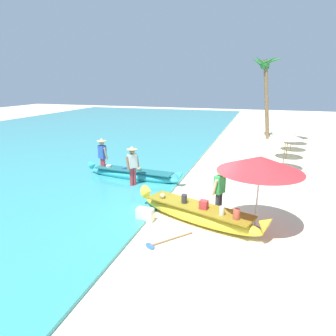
% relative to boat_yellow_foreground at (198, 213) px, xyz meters
% --- Properties ---
extents(ground_plane, '(80.00, 80.00, 0.00)m').
position_rel_boat_yellow_foreground_xyz_m(ground_plane, '(-0.43, 0.34, -0.31)').
color(ground_plane, beige).
extents(sea, '(24.00, 56.00, 0.10)m').
position_rel_boat_yellow_foreground_xyz_m(sea, '(-13.54, 8.34, -0.26)').
color(sea, teal).
rests_on(sea, ground).
extents(boat_yellow_foreground, '(4.40, 2.13, 0.86)m').
position_rel_boat_yellow_foreground_xyz_m(boat_yellow_foreground, '(0.00, 0.00, 0.00)').
color(boat_yellow_foreground, yellow).
rests_on(boat_yellow_foreground, ground).
extents(boat_cyan_midground, '(4.64, 0.98, 0.75)m').
position_rel_boat_yellow_foreground_xyz_m(boat_cyan_midground, '(-3.62, 3.20, -0.04)').
color(boat_cyan_midground, '#33B2BC').
rests_on(boat_cyan_midground, ground).
extents(person_vendor_hatted, '(0.48, 0.56, 1.76)m').
position_rel_boat_yellow_foreground_xyz_m(person_vendor_hatted, '(-3.25, 2.35, 0.71)').
color(person_vendor_hatted, '#B2383D').
rests_on(person_vendor_hatted, ground).
extents(person_tourist_customer, '(0.42, 0.58, 1.69)m').
position_rel_boat_yellow_foreground_xyz_m(person_tourist_customer, '(0.56, 0.48, 0.64)').
color(person_tourist_customer, '#333842').
rests_on(person_tourist_customer, ground).
extents(person_vendor_assistant, '(0.59, 0.44, 1.79)m').
position_rel_boat_yellow_foreground_xyz_m(person_vendor_assistant, '(-5.21, 3.37, 0.72)').
color(person_vendor_assistant, '#B2383D').
rests_on(person_vendor_assistant, ground).
extents(patio_umbrella_large, '(2.42, 2.42, 2.27)m').
position_rel_boat_yellow_foreground_xyz_m(patio_umbrella_large, '(1.72, 0.02, 1.73)').
color(patio_umbrella_large, '#B7B7BC').
rests_on(patio_umbrella_large, ground).
extents(parasol_row_0, '(1.60, 1.60, 1.91)m').
position_rel_boat_yellow_foreground_xyz_m(parasol_row_0, '(2.82, 6.86, 1.44)').
color(parasol_row_0, '#8E6B47').
rests_on(parasol_row_0, ground).
extents(parasol_row_1, '(1.60, 1.60, 1.91)m').
position_rel_boat_yellow_foreground_xyz_m(parasol_row_1, '(3.12, 9.29, 1.44)').
color(parasol_row_1, '#8E6B47').
rests_on(parasol_row_1, ground).
extents(parasol_row_2, '(1.60, 1.60, 1.91)m').
position_rel_boat_yellow_foreground_xyz_m(parasol_row_2, '(3.50, 11.45, 1.44)').
color(parasol_row_2, '#8E6B47').
rests_on(parasol_row_2, ground).
extents(parasol_row_3, '(1.60, 1.60, 1.91)m').
position_rel_boat_yellow_foreground_xyz_m(parasol_row_3, '(3.83, 13.67, 1.44)').
color(parasol_row_3, '#8E6B47').
rests_on(parasol_row_3, ground).
extents(parasol_row_4, '(1.60, 1.60, 1.91)m').
position_rel_boat_yellow_foreground_xyz_m(parasol_row_4, '(4.17, 15.99, 1.44)').
color(parasol_row_4, '#8E6B47').
rests_on(parasol_row_4, ground).
extents(palm_tree_tall_inland, '(2.42, 2.88, 6.10)m').
position_rel_boat_yellow_foreground_xyz_m(palm_tree_tall_inland, '(1.60, 15.49, 4.60)').
color(palm_tree_tall_inland, brown).
rests_on(palm_tree_tall_inland, ground).
extents(cooler_box, '(0.54, 0.31, 0.43)m').
position_rel_boat_yellow_foreground_xyz_m(cooler_box, '(-1.62, -0.41, -0.10)').
color(cooler_box, silver).
rests_on(cooler_box, ground).
extents(paddle, '(1.13, 1.28, 0.05)m').
position_rel_boat_yellow_foreground_xyz_m(paddle, '(-0.64, -1.47, -0.28)').
color(paddle, '#8E6B47').
rests_on(paddle, ground).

